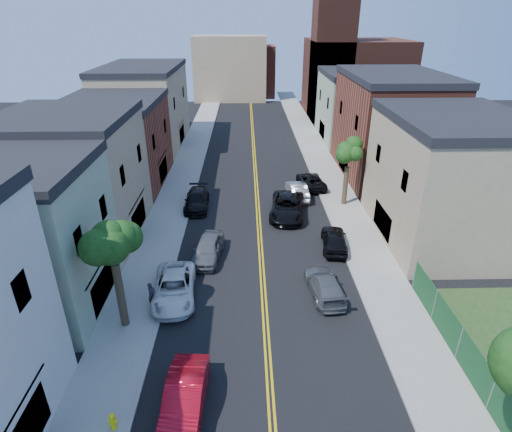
{
  "coord_description": "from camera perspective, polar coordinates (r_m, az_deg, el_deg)",
  "views": [
    {
      "loc": [
        -1.0,
        -4.42,
        15.88
      ],
      "look_at": [
        -0.3,
        23.81,
        2.0
      ],
      "focal_mm": 29.07,
      "sensor_mm": 36.0,
      "label": 1
    }
  ],
  "objects": [
    {
      "name": "church",
      "position": [
        74.07,
        12.83,
        18.87
      ],
      "size": [
        16.2,
        14.2,
        22.6
      ],
      "color": "#4C2319",
      "rests_on": "ground"
    },
    {
      "name": "black_suv_lane",
      "position": [
        35.86,
        4.32,
        1.31
      ],
      "size": [
        3.62,
        6.41,
        1.69
      ],
      "primitive_type": "imported",
      "rotation": [
        0.0,
        0.0,
        -0.14
      ],
      "color": "black",
      "rests_on": "ground"
    },
    {
      "name": "bldg_right_brick",
      "position": [
        46.29,
        17.89,
        11.34
      ],
      "size": [
        9.0,
        14.0,
        10.0
      ],
      "primitive_type": "cube",
      "color": "brown",
      "rests_on": "ground"
    },
    {
      "name": "sidewalk_right",
      "position": [
        47.98,
        9.42,
        6.58
      ],
      "size": [
        3.2,
        100.0,
        0.15
      ],
      "primitive_type": "cube",
      "color": "gray",
      "rests_on": "ground"
    },
    {
      "name": "black_car_left",
      "position": [
        37.68,
        -8.16,
        2.19
      ],
      "size": [
        2.16,
        5.1,
        1.47
      ],
      "primitive_type": "imported",
      "rotation": [
        0.0,
        0.0,
        0.02
      ],
      "color": "black",
      "rests_on": "ground"
    },
    {
      "name": "curb_right",
      "position": [
        47.69,
        7.34,
        6.6
      ],
      "size": [
        0.3,
        100.0,
        0.15
      ],
      "primitive_type": "cube",
      "color": "gray",
      "rests_on": "ground"
    },
    {
      "name": "grey_car_left",
      "position": [
        29.78,
        -6.63,
        -4.49
      ],
      "size": [
        2.41,
        4.77,
        1.56
      ],
      "primitive_type": "imported",
      "rotation": [
        0.0,
        0.0,
        -0.13
      ],
      "color": "#56595D",
      "rests_on": "ground"
    },
    {
      "name": "pedestrian_left",
      "position": [
        25.69,
        -14.19,
        -10.38
      ],
      "size": [
        0.54,
        0.65,
        1.53
      ],
      "primitive_type": "imported",
      "rotation": [
        0.0,
        0.0,
        1.21
      ],
      "color": "#23232A",
      "rests_on": "sidewalk_left"
    },
    {
      "name": "bldg_right_palegrn",
      "position": [
        59.53,
        13.63,
        14.2
      ],
      "size": [
        9.0,
        12.0,
        8.5
      ],
      "primitive_type": "cube",
      "color": "gray",
      "rests_on": "ground"
    },
    {
      "name": "grey_car_right",
      "position": [
        26.44,
        9.44,
        -9.35
      ],
      "size": [
        2.27,
        4.77,
        1.34
      ],
      "primitive_type": "imported",
      "rotation": [
        0.0,
        0.0,
        3.23
      ],
      "color": "#525559",
      "rests_on": "ground"
    },
    {
      "name": "tree_right_far",
      "position": [
        36.98,
        12.78,
        9.64
      ],
      "size": [
        4.4,
        4.4,
        8.03
      ],
      "color": "#362B1B",
      "rests_on": "sidewalk_right"
    },
    {
      "name": "fence_right",
      "position": [
        22.86,
        27.82,
        -17.85
      ],
      "size": [
        0.04,
        15.0,
        1.9
      ],
      "primitive_type": "cube",
      "color": "#143F1E",
      "rests_on": "sidewalk_right"
    },
    {
      "name": "fire_hydrant",
      "position": [
        20.19,
        -19.12,
        -25.09
      ],
      "size": [
        0.39,
        0.39,
        0.82
      ],
      "color": "#F3F40D",
      "rests_on": "sidewalk_left"
    },
    {
      "name": "bldg_left_brick",
      "position": [
        44.09,
        -18.75,
        9.16
      ],
      "size": [
        9.0,
        12.0,
        8.0
      ],
      "primitive_type": "cube",
      "color": "brown",
      "rests_on": "ground"
    },
    {
      "name": "red_sedan",
      "position": [
        19.94,
        -9.8,
        -23.54
      ],
      "size": [
        1.87,
        4.83,
        1.57
      ],
      "primitive_type": "imported",
      "rotation": [
        0.0,
        0.0,
        -0.05
      ],
      "color": "#B30B1A",
      "rests_on": "ground"
    },
    {
      "name": "white_pickup",
      "position": [
        26.23,
        -11.18,
        -9.66
      ],
      "size": [
        2.9,
        5.52,
        1.48
      ],
      "primitive_type": "imported",
      "rotation": [
        0.0,
        0.0,
        0.08
      ],
      "color": "silver",
      "rests_on": "ground"
    },
    {
      "name": "silver_car_right",
      "position": [
        39.53,
        5.68,
        3.52
      ],
      "size": [
        1.91,
        4.62,
        1.49
      ],
      "primitive_type": "imported",
      "rotation": [
        0.0,
        0.0,
        3.22
      ],
      "color": "#9EA1A6",
      "rests_on": "ground"
    },
    {
      "name": "sidewalk_left",
      "position": [
        47.65,
        -9.72,
        6.42
      ],
      "size": [
        3.2,
        100.0,
        0.15
      ],
      "primitive_type": "cube",
      "color": "gray",
      "rests_on": "ground"
    },
    {
      "name": "bldg_left_palegrn",
      "position": [
        26.85,
        -30.23,
        -3.36
      ],
      "size": [
        9.0,
        8.0,
        8.5
      ],
      "primitive_type": "cube",
      "color": "gray",
      "rests_on": "ground"
    },
    {
      "name": "bldg_left_tan_near",
      "position": [
        34.12,
        -23.79,
        4.4
      ],
      "size": [
        9.0,
        10.0,
        9.0
      ],
      "primitive_type": "cube",
      "color": "#998466",
      "rests_on": "ground"
    },
    {
      "name": "black_car_right",
      "position": [
        31.38,
        10.74,
        -3.15
      ],
      "size": [
        2.24,
        4.57,
        1.5
      ],
      "primitive_type": "imported",
      "rotation": [
        0.0,
        0.0,
        3.03
      ],
      "color": "black",
      "rests_on": "ground"
    },
    {
      "name": "backdrop_left",
      "position": [
        87.04,
        -3.59,
        19.6
      ],
      "size": [
        14.0,
        8.0,
        12.0
      ],
      "primitive_type": "cube",
      "color": "#998466",
      "rests_on": "ground"
    },
    {
      "name": "bldg_left_tan_far",
      "position": [
        57.05,
        -15.02,
        14.07
      ],
      "size": [
        9.0,
        16.0,
        9.5
      ],
      "primitive_type": "cube",
      "color": "#998466",
      "rests_on": "ground"
    },
    {
      "name": "curb_left",
      "position": [
        47.43,
        -7.62,
        6.47
      ],
      "size": [
        0.3,
        100.0,
        0.15
      ],
      "primitive_type": "cube",
      "color": "gray",
      "rests_on": "ground"
    },
    {
      "name": "bldg_right_tan",
      "position": [
        34.09,
        24.86,
        4.18
      ],
      "size": [
        9.0,
        12.0,
        9.0
      ],
      "primitive_type": "cube",
      "color": "#998466",
      "rests_on": "ground"
    },
    {
      "name": "dark_car_right_far",
      "position": [
        42.15,
        7.58,
        4.81
      ],
      "size": [
        2.79,
        5.14,
        1.37
      ],
      "primitive_type": "imported",
      "rotation": [
        0.0,
        0.0,
        3.25
      ],
      "color": "black",
      "rests_on": "ground"
    },
    {
      "name": "tree_left_mid",
      "position": [
        21.76,
        -19.69,
        -0.76
      ],
      "size": [
        5.2,
        5.2,
        9.29
      ],
      "color": "#362B1B",
      "rests_on": "sidewalk_left"
    },
    {
      "name": "backdrop_center",
      "position": [
        91.08,
        -0.83,
        19.31
      ],
      "size": [
        10.0,
        8.0,
        10.0
      ],
      "primitive_type": "cube",
      "color": "brown",
      "rests_on": "ground"
    }
  ]
}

